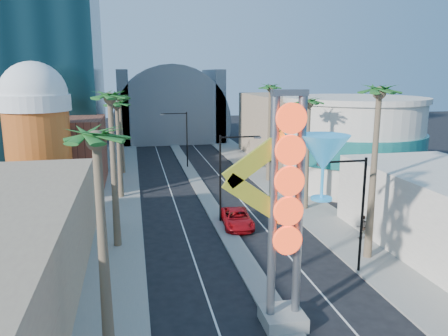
% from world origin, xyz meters
% --- Properties ---
extents(sidewalk_west, '(5.00, 100.00, 0.15)m').
position_xyz_m(sidewalk_west, '(-9.50, 35.00, 0.07)').
color(sidewalk_west, gray).
rests_on(sidewalk_west, ground).
extents(sidewalk_east, '(5.00, 100.00, 0.15)m').
position_xyz_m(sidewalk_east, '(9.50, 35.00, 0.07)').
color(sidewalk_east, gray).
rests_on(sidewalk_east, ground).
extents(median, '(1.60, 84.00, 0.15)m').
position_xyz_m(median, '(0.00, 38.00, 0.07)').
color(median, gray).
rests_on(median, ground).
extents(brick_filler_west, '(10.00, 10.00, 8.00)m').
position_xyz_m(brick_filler_west, '(-16.00, 38.00, 4.00)').
color(brick_filler_west, brown).
rests_on(brick_filler_west, ground).
extents(filler_east, '(10.00, 20.00, 10.00)m').
position_xyz_m(filler_east, '(16.00, 48.00, 5.00)').
color(filler_east, '#A18368').
rests_on(filler_east, ground).
extents(beer_mug, '(7.00, 7.00, 14.50)m').
position_xyz_m(beer_mug, '(-17.00, 30.00, 7.84)').
color(beer_mug, '#C8521A').
rests_on(beer_mug, ground).
extents(turquoise_building, '(16.60, 16.60, 10.60)m').
position_xyz_m(turquoise_building, '(18.00, 30.00, 5.25)').
color(turquoise_building, beige).
rests_on(turquoise_building, ground).
extents(canopy, '(22.00, 16.00, 22.00)m').
position_xyz_m(canopy, '(0.00, 72.00, 4.31)').
color(canopy, slate).
rests_on(canopy, ground).
extents(neon_sign, '(6.53, 2.60, 12.55)m').
position_xyz_m(neon_sign, '(0.82, 2.96, 7.31)').
color(neon_sign, gray).
rests_on(neon_sign, ground).
extents(streetlight_0, '(3.79, 0.25, 8.00)m').
position_xyz_m(streetlight_0, '(0.55, 20.00, 4.88)').
color(streetlight_0, black).
rests_on(streetlight_0, ground).
extents(streetlight_1, '(3.79, 0.25, 8.00)m').
position_xyz_m(streetlight_1, '(-0.55, 44.00, 4.88)').
color(streetlight_1, black).
rests_on(streetlight_1, ground).
extents(streetlight_2, '(3.45, 0.25, 8.00)m').
position_xyz_m(streetlight_2, '(6.72, 8.00, 4.83)').
color(streetlight_2, black).
rests_on(streetlight_2, ground).
extents(palm_0, '(2.40, 2.40, 11.70)m').
position_xyz_m(palm_0, '(-9.00, 2.00, 9.93)').
color(palm_0, brown).
rests_on(palm_0, ground).
extents(palm_1, '(2.40, 2.40, 12.70)m').
position_xyz_m(palm_1, '(-9.00, 16.00, 10.82)').
color(palm_1, brown).
rests_on(palm_1, ground).
extents(palm_2, '(2.40, 2.40, 11.20)m').
position_xyz_m(palm_2, '(-9.00, 30.00, 9.48)').
color(palm_2, brown).
rests_on(palm_2, ground).
extents(palm_3, '(2.40, 2.40, 11.20)m').
position_xyz_m(palm_3, '(-9.00, 42.00, 9.48)').
color(palm_3, brown).
rests_on(palm_3, ground).
extents(palm_5, '(2.40, 2.40, 13.20)m').
position_xyz_m(palm_5, '(9.00, 10.00, 11.27)').
color(palm_5, brown).
rests_on(palm_5, ground).
extents(palm_6, '(2.40, 2.40, 11.70)m').
position_xyz_m(palm_6, '(9.00, 22.00, 9.93)').
color(palm_6, brown).
rests_on(palm_6, ground).
extents(palm_7, '(2.40, 2.40, 12.70)m').
position_xyz_m(palm_7, '(9.00, 34.00, 10.82)').
color(palm_7, brown).
rests_on(palm_7, ground).
extents(red_pickup, '(2.85, 5.56, 1.50)m').
position_xyz_m(red_pickup, '(1.21, 18.58, 0.75)').
color(red_pickup, '#B80E15').
rests_on(red_pickup, ground).
extents(pedestrian_b, '(1.01, 0.82, 1.95)m').
position_xyz_m(pedestrian_b, '(10.38, 13.42, 1.12)').
color(pedestrian_b, gray).
rests_on(pedestrian_b, sidewalk_east).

